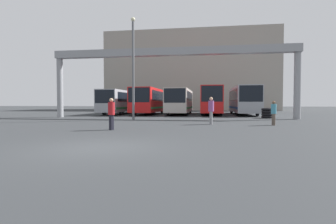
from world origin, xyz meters
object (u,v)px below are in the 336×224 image
object	(u,v)px
tire_stack	(267,113)
pedestrian_far_center	(274,112)
bus_slot_0	(122,101)
pedestrian_mid_right	(211,110)
bus_slot_1	(149,100)
pedestrian_near_center	(111,113)
bus_slot_3	(211,99)
lamp_post	(133,65)
bus_slot_2	(180,100)
bus_slot_4	(243,99)

from	to	relation	value
tire_stack	pedestrian_far_center	bearing A→B (deg)	-99.30
bus_slot_0	pedestrian_mid_right	world-z (taller)	bus_slot_0
bus_slot_1	pedestrian_mid_right	xyz separation A→B (m)	(7.62, -14.95, -0.88)
pedestrian_near_center	pedestrian_far_center	distance (m)	10.27
bus_slot_3	pedestrian_far_center	size ratio (longest dim) A/B	7.26
lamp_post	bus_slot_1	bearing A→B (deg)	95.97
bus_slot_0	lamp_post	xyz separation A→B (m)	(5.11, -12.08, 2.92)
bus_slot_1	bus_slot_3	world-z (taller)	bus_slot_3
bus_slot_1	lamp_post	xyz separation A→B (m)	(1.20, -11.47, 2.80)
bus_slot_1	lamp_post	bearing A→B (deg)	-84.03
pedestrian_near_center	pedestrian_far_center	xyz separation A→B (m)	(9.31, 4.34, -0.07)
bus_slot_0	pedestrian_mid_right	bearing A→B (deg)	-53.46
bus_slot_1	pedestrian_far_center	distance (m)	19.09
bus_slot_1	bus_slot_2	world-z (taller)	bus_slot_1
bus_slot_2	tire_stack	xyz separation A→B (m)	(9.01, -7.36, -1.31)
bus_slot_2	bus_slot_3	size ratio (longest dim) A/B	0.97
bus_slot_1	pedestrian_mid_right	distance (m)	16.81
bus_slot_4	tire_stack	xyz separation A→B (m)	(1.18, -7.79, -1.44)
bus_slot_0	pedestrian_near_center	distance (m)	21.02
bus_slot_2	bus_slot_4	size ratio (longest dim) A/B	0.93
bus_slot_1	bus_slot_4	distance (m)	11.76
bus_slot_4	lamp_post	xyz separation A→B (m)	(-10.54, -12.16, 2.74)
bus_slot_2	pedestrian_near_center	xyz separation A→B (m)	(-1.61, -19.72, -0.88)
lamp_post	bus_slot_3	bearing A→B (deg)	60.91
pedestrian_mid_right	bus_slot_3	bearing A→B (deg)	-179.58
bus_slot_4	pedestrian_near_center	world-z (taller)	bus_slot_4
bus_slot_1	tire_stack	xyz separation A→B (m)	(12.92, -7.09, -1.37)
bus_slot_0	bus_slot_2	xyz separation A→B (m)	(7.83, -0.34, 0.06)
bus_slot_3	bus_slot_4	size ratio (longest dim) A/B	0.96
pedestrian_far_center	tire_stack	size ratio (longest dim) A/B	1.51
bus_slot_2	bus_slot_3	distance (m)	3.92
pedestrian_near_center	bus_slot_1	bearing A→B (deg)	15.33
bus_slot_4	pedestrian_mid_right	bearing A→B (deg)	-104.76
pedestrian_near_center	tire_stack	size ratio (longest dim) A/B	1.64
pedestrian_mid_right	pedestrian_far_center	world-z (taller)	pedestrian_mid_right
pedestrian_mid_right	pedestrian_far_center	distance (m)	4.00
bus_slot_2	pedestrian_mid_right	distance (m)	15.69
bus_slot_3	bus_slot_4	xyz separation A→B (m)	(3.91, 0.25, 0.00)
bus_slot_0	pedestrian_mid_right	distance (m)	19.39
pedestrian_mid_right	pedestrian_far_center	bearing A→B (deg)	88.84
bus_slot_3	lamp_post	world-z (taller)	lamp_post
bus_slot_0	bus_slot_4	distance (m)	15.66
pedestrian_mid_right	pedestrian_near_center	distance (m)	6.97
bus_slot_3	pedestrian_mid_right	size ratio (longest dim) A/B	6.21
bus_slot_4	lamp_post	size ratio (longest dim) A/B	1.39
bus_slot_1	bus_slot_0	bearing A→B (deg)	171.14
bus_slot_3	pedestrian_near_center	distance (m)	20.68
tire_stack	lamp_post	xyz separation A→B (m)	(-11.73, -4.37, 4.18)
bus_slot_4	pedestrian_mid_right	world-z (taller)	bus_slot_4
bus_slot_3	bus_slot_4	world-z (taller)	bus_slot_3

